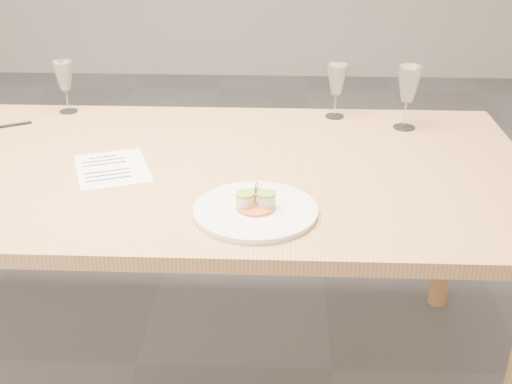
{
  "coord_description": "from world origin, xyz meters",
  "views": [
    {
      "loc": [
        0.48,
        -1.68,
        1.5
      ],
      "look_at": [
        0.42,
        -0.27,
        0.8
      ],
      "focal_mm": 45.0,
      "sensor_mm": 36.0,
      "label": 1
    }
  ],
  "objects_px": {
    "dining_table": "(117,184)",
    "wine_glass_3": "(409,86)",
    "ballpoint_pen": "(9,125)",
    "wine_glass_1": "(64,77)",
    "recipe_sheet": "(112,168)",
    "dinner_plate": "(256,210)",
    "wine_glass_2": "(337,81)"
  },
  "relations": [
    {
      "from": "dinner_plate",
      "to": "wine_glass_2",
      "type": "relative_size",
      "value": 1.67
    },
    {
      "from": "ballpoint_pen",
      "to": "wine_glass_2",
      "type": "relative_size",
      "value": 0.71
    },
    {
      "from": "wine_glass_1",
      "to": "wine_glass_3",
      "type": "xyz_separation_m",
      "value": [
        1.15,
        -0.11,
        0.02
      ]
    },
    {
      "from": "recipe_sheet",
      "to": "wine_glass_3",
      "type": "distance_m",
      "value": 0.96
    },
    {
      "from": "wine_glass_2",
      "to": "wine_glass_3",
      "type": "distance_m",
      "value": 0.24
    },
    {
      "from": "dinner_plate",
      "to": "wine_glass_1",
      "type": "distance_m",
      "value": 1.01
    },
    {
      "from": "recipe_sheet",
      "to": "ballpoint_pen",
      "type": "distance_m",
      "value": 0.53
    },
    {
      "from": "dinner_plate",
      "to": "wine_glass_3",
      "type": "height_order",
      "value": "wine_glass_3"
    },
    {
      "from": "dining_table",
      "to": "wine_glass_3",
      "type": "height_order",
      "value": "wine_glass_3"
    },
    {
      "from": "wine_glass_2",
      "to": "dinner_plate",
      "type": "bearing_deg",
      "value": -108.73
    },
    {
      "from": "recipe_sheet",
      "to": "wine_glass_3",
      "type": "bearing_deg",
      "value": 1.8
    },
    {
      "from": "dining_table",
      "to": "wine_glass_1",
      "type": "bearing_deg",
      "value": 121.61
    },
    {
      "from": "dinner_plate",
      "to": "recipe_sheet",
      "type": "bearing_deg",
      "value": 148.92
    },
    {
      "from": "recipe_sheet",
      "to": "wine_glass_2",
      "type": "relative_size",
      "value": 1.63
    },
    {
      "from": "recipe_sheet",
      "to": "dinner_plate",
      "type": "bearing_deg",
      "value": -51.59
    },
    {
      "from": "dining_table",
      "to": "wine_glass_3",
      "type": "xyz_separation_m",
      "value": [
        0.88,
        0.32,
        0.21
      ]
    },
    {
      "from": "dinner_plate",
      "to": "wine_glass_3",
      "type": "bearing_deg",
      "value": 53.06
    },
    {
      "from": "ballpoint_pen",
      "to": "wine_glass_3",
      "type": "xyz_separation_m",
      "value": [
        1.3,
        0.04,
        0.14
      ]
    },
    {
      "from": "dining_table",
      "to": "wine_glass_1",
      "type": "relative_size",
      "value": 13.44
    },
    {
      "from": "ballpoint_pen",
      "to": "wine_glass_1",
      "type": "relative_size",
      "value": 0.73
    },
    {
      "from": "dining_table",
      "to": "wine_glass_2",
      "type": "xyz_separation_m",
      "value": [
        0.66,
        0.42,
        0.2
      ]
    },
    {
      "from": "wine_glass_1",
      "to": "wine_glass_3",
      "type": "bearing_deg",
      "value": -5.47
    },
    {
      "from": "ballpoint_pen",
      "to": "wine_glass_2",
      "type": "height_order",
      "value": "wine_glass_2"
    },
    {
      "from": "dining_table",
      "to": "dinner_plate",
      "type": "distance_m",
      "value": 0.52
    },
    {
      "from": "dining_table",
      "to": "wine_glass_3",
      "type": "relative_size",
      "value": 11.71
    },
    {
      "from": "dinner_plate",
      "to": "recipe_sheet",
      "type": "xyz_separation_m",
      "value": [
        -0.42,
        0.25,
        -0.01
      ]
    },
    {
      "from": "dining_table",
      "to": "wine_glass_2",
      "type": "height_order",
      "value": "wine_glass_2"
    },
    {
      "from": "dining_table",
      "to": "recipe_sheet",
      "type": "xyz_separation_m",
      "value": [
        0.0,
        -0.04,
        0.07
      ]
    },
    {
      "from": "wine_glass_2",
      "to": "wine_glass_3",
      "type": "height_order",
      "value": "wine_glass_3"
    },
    {
      "from": "dinner_plate",
      "to": "wine_glass_1",
      "type": "bearing_deg",
      "value": 133.54
    },
    {
      "from": "wine_glass_3",
      "to": "wine_glass_2",
      "type": "bearing_deg",
      "value": 156.36
    },
    {
      "from": "dining_table",
      "to": "dinner_plate",
      "type": "relative_size",
      "value": 7.84
    }
  ]
}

